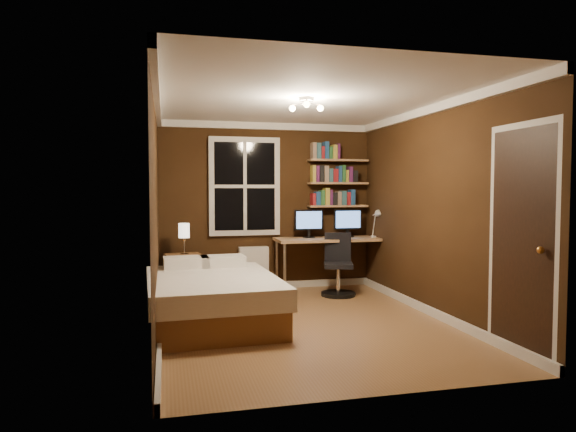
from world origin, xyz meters
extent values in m
plane|color=brown|center=(0.00, 0.00, 0.00)|extent=(4.20, 4.20, 0.00)
cube|color=black|center=(0.00, 2.10, 1.25)|extent=(3.20, 0.04, 2.50)
cube|color=black|center=(-1.60, 0.00, 1.25)|extent=(0.04, 4.20, 2.50)
cube|color=black|center=(1.60, 0.00, 1.25)|extent=(0.04, 4.20, 2.50)
cube|color=white|center=(0.00, 0.00, 2.50)|extent=(3.20, 4.20, 0.02)
cube|color=silver|center=(-0.35, 2.06, 1.55)|extent=(1.06, 0.06, 1.46)
sphere|color=#BE8239|center=(1.55, -1.85, 1.00)|extent=(0.06, 0.06, 0.06)
cube|color=#9F724D|center=(1.08, 1.98, 1.25)|extent=(0.92, 0.22, 0.03)
cube|color=#9F724D|center=(1.08, 1.98, 1.60)|extent=(0.92, 0.22, 0.03)
cube|color=#9F724D|center=(1.08, 1.98, 1.95)|extent=(0.92, 0.22, 0.03)
cube|color=brown|center=(-1.00, 0.24, 0.15)|extent=(1.40, 1.95, 0.30)
cube|color=white|center=(-1.00, 0.24, 0.42)|extent=(1.49, 2.01, 0.23)
cube|color=white|center=(-1.26, 0.97, 0.60)|extent=(0.56, 0.40, 0.13)
cube|color=white|center=(-0.80, 0.99, 0.60)|extent=(0.56, 0.40, 0.13)
cube|color=brown|center=(-1.25, 1.69, 0.30)|extent=(0.56, 0.56, 0.60)
cube|color=silver|center=(-0.23, 1.98, 0.33)|extent=(0.43, 0.15, 0.65)
cube|color=#9F724D|center=(0.90, 1.77, 0.76)|extent=(1.65, 0.62, 0.04)
cylinder|color=beige|center=(0.13, 1.50, 0.37)|extent=(0.04, 0.04, 0.74)
cylinder|color=beige|center=(1.66, 1.50, 0.37)|extent=(0.04, 0.04, 0.74)
cylinder|color=beige|center=(0.13, 2.04, 0.37)|extent=(0.04, 0.04, 0.74)
cylinder|color=beige|center=(1.66, 2.04, 0.37)|extent=(0.04, 0.04, 0.74)
cylinder|color=black|center=(0.87, 1.32, 0.03)|extent=(0.49, 0.49, 0.05)
cylinder|color=silver|center=(0.87, 1.32, 0.23)|extent=(0.05, 0.05, 0.36)
cube|color=black|center=(0.87, 1.32, 0.44)|extent=(0.49, 0.49, 0.06)
cube|color=black|center=(0.91, 1.49, 0.68)|extent=(0.38, 0.15, 0.41)
camera|label=1|loc=(-1.50, -5.51, 1.51)|focal=32.00mm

